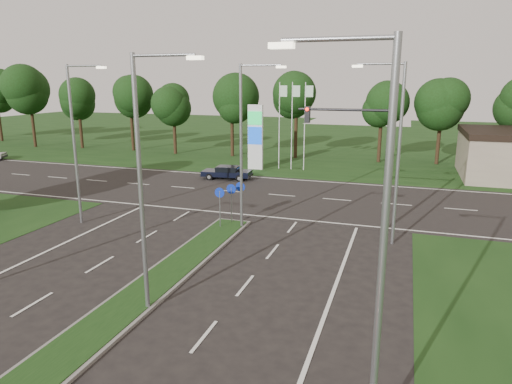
% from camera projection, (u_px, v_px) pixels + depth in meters
% --- Properties ---
extents(verge_far, '(160.00, 50.00, 0.02)m').
position_uv_depth(verge_far, '(334.00, 142.00, 62.07)').
color(verge_far, black).
rests_on(verge_far, ground).
extents(cross_road, '(160.00, 12.00, 0.02)m').
position_uv_depth(cross_road, '(269.00, 194.00, 33.47)').
color(cross_road, black).
rests_on(cross_road, ground).
extents(median_kerb, '(2.00, 26.00, 0.12)m').
position_uv_depth(median_kerb, '(94.00, 333.00, 15.00)').
color(median_kerb, slate).
rests_on(median_kerb, ground).
extents(streetlight_median_near, '(2.53, 0.22, 9.00)m').
position_uv_depth(streetlight_median_near, '(145.00, 174.00, 15.35)').
color(streetlight_median_near, gray).
rests_on(streetlight_median_near, ground).
extents(streetlight_median_far, '(2.53, 0.22, 9.00)m').
position_uv_depth(streetlight_median_far, '(244.00, 139.00, 24.58)').
color(streetlight_median_far, gray).
rests_on(streetlight_median_far, ground).
extents(streetlight_left_far, '(2.53, 0.22, 9.00)m').
position_uv_depth(streetlight_left_far, '(77.00, 137.00, 25.56)').
color(streetlight_left_far, gray).
rests_on(streetlight_left_far, ground).
extents(streetlight_right_far, '(2.53, 0.22, 9.00)m').
position_uv_depth(streetlight_right_far, '(395.00, 145.00, 22.21)').
color(streetlight_right_far, gray).
rests_on(streetlight_right_far, ground).
extents(streetlight_right_near, '(2.53, 0.22, 9.00)m').
position_uv_depth(streetlight_right_near, '(374.00, 234.00, 9.29)').
color(streetlight_right_near, gray).
rests_on(streetlight_right_near, ground).
extents(traffic_signal, '(5.10, 0.42, 7.00)m').
position_uv_depth(traffic_signal, '(365.00, 147.00, 24.64)').
color(traffic_signal, black).
rests_on(traffic_signal, ground).
extents(median_signs, '(1.16, 1.76, 2.38)m').
position_uv_depth(median_signs, '(231.00, 196.00, 26.05)').
color(median_signs, gray).
rests_on(median_signs, ground).
extents(gas_pylon, '(5.80, 1.26, 8.00)m').
position_uv_depth(gas_pylon, '(258.00, 135.00, 42.21)').
color(gas_pylon, silver).
rests_on(gas_pylon, ground).
extents(treeline_far, '(6.00, 6.00, 9.90)m').
position_uv_depth(treeline_far, '(315.00, 94.00, 46.52)').
color(treeline_far, black).
rests_on(treeline_far, ground).
extents(navy_sedan, '(4.22, 2.05, 1.12)m').
position_uv_depth(navy_sedan, '(227.00, 172.00, 38.50)').
color(navy_sedan, black).
rests_on(navy_sedan, ground).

